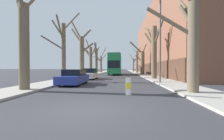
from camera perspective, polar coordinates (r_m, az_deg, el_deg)
The scene contains 20 objects.
ground_plane at distance 5.68m, azimuth -7.96°, elevation -14.79°, with size 300.00×300.00×0.00m, color #333338.
sidewalk_left at distance 55.79m, azimuth -3.10°, elevation -0.62°, with size 2.78×120.00×0.12m, color #A39E93.
sidewalk_right at distance 55.56m, azimuth 8.70°, elevation -0.64°, with size 2.78×120.00×0.12m, color #A39E93.
building_facade_right at distance 37.88m, azimuth 21.06°, elevation 9.73°, with size 10.08×43.32×14.82m.
street_tree_left_0 at distance 11.61m, azimuth -30.53°, elevation 9.99°, with size 2.07×2.89×7.52m.
street_tree_left_1 at distance 17.70m, azimuth -18.09°, elevation 7.84°, with size 3.54×5.13×8.40m.
street_tree_left_2 at distance 23.98m, azimuth -11.51°, elevation 6.23°, with size 3.78×2.51×8.84m.
street_tree_left_3 at distance 31.38m, azimuth -8.36°, elevation 4.38°, with size 3.69×2.65×7.52m.
street_tree_left_4 at distance 37.73m, azimuth -6.02°, elevation 4.20°, with size 0.91×5.06×7.65m.
street_tree_left_5 at distance 45.81m, azimuth -4.24°, elevation 2.76°, with size 3.98×1.73×7.73m.
street_tree_right_0 at distance 9.97m, azimuth 27.93°, elevation 9.01°, with size 2.93×2.15×6.23m.
street_tree_right_1 at distance 20.72m, azimuth 15.69°, elevation 7.54°, with size 2.15×3.58×7.52m.
street_tree_right_2 at distance 32.66m, azimuth 11.34°, elevation 3.33°, with size 3.79×1.13×7.15m.
street_tree_right_3 at distance 43.44m, azimuth 9.50°, elevation 3.48°, with size 2.25×2.90×7.32m.
street_tree_right_4 at distance 55.97m, azimuth 8.21°, elevation 2.35°, with size 3.83×0.97×6.76m.
double_decker_bus at distance 33.27m, azimuth 1.25°, elevation 2.55°, with size 2.58×10.73×4.40m.
parked_car_0 at distance 14.02m, azimuth -14.29°, elevation -2.72°, with size 1.86×4.19×1.38m.
parked_car_1 at distance 20.23m, azimuth -8.56°, elevation -1.54°, with size 1.78×4.03×1.44m.
lamp_post at distance 15.41m, azimuth 17.55°, elevation 12.94°, with size 1.40×0.20×8.59m.
traffic_bollard at distance 8.55m, azimuth 6.19°, elevation -6.19°, with size 0.35×0.36×0.96m.
Camera 1 is at (1.13, -5.35, 1.53)m, focal length 24.00 mm.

